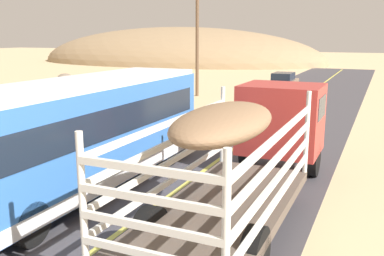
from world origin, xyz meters
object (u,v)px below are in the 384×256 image
Objects in this scene: livestock_truck at (264,133)px; power_pole_mid at (197,36)px; bus at (83,132)px; car_far at (283,83)px; boulder_far_horizon at (65,78)px.

power_pole_mid is (-9.82, 17.76, 2.64)m from livestock_truck.
car_far is (0.17, 25.19, -1.05)m from bus.
bus is 20.43m from power_pole_mid.
livestock_truck is 23.80m from car_far.
livestock_truck is 6.58× the size of boulder_far_horizon.
power_pole_mid reaches higher than livestock_truck.
power_pole_mid is at bearing 118.94° from livestock_truck.
livestock_truck reaches higher than car_far.
car_far is at bearing 46.95° from power_pole_mid.
power_pole_mid is at bearing 104.38° from bus.
power_pole_mid reaches higher than boulder_far_horizon.
boulder_far_horizon is at bearing 139.91° from livestock_truck.
boulder_far_horizon is (-20.97, -1.78, -0.28)m from car_far.
boulder_far_horizon is at bearing 131.63° from bus.
livestock_truck is 5.14m from bus.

